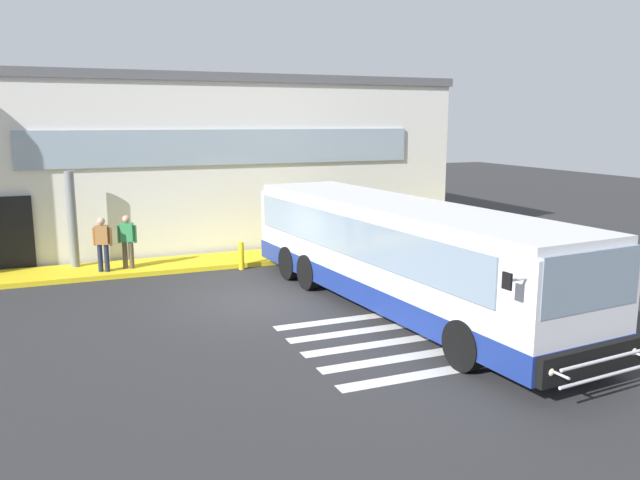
# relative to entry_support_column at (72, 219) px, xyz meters

# --- Properties ---
(ground_plane) EXTENTS (80.00, 90.00, 0.02)m
(ground_plane) POSITION_rel_entry_support_column_xyz_m (4.28, -5.40, -1.67)
(ground_plane) COLOR #2B2B2D
(ground_plane) RESTS_ON ground
(bay_paint_stripes) EXTENTS (4.40, 3.96, 0.01)m
(bay_paint_stripes) POSITION_rel_entry_support_column_xyz_m (6.28, -9.60, -1.65)
(bay_paint_stripes) COLOR silver
(bay_paint_stripes) RESTS_ON ground
(terminal_building) EXTENTS (21.44, 13.80, 6.31)m
(terminal_building) POSITION_rel_entry_support_column_xyz_m (3.60, 6.19, 1.49)
(terminal_building) COLOR silver
(terminal_building) RESTS_ON ground
(boarding_curb) EXTENTS (23.64, 2.00, 0.15)m
(boarding_curb) POSITION_rel_entry_support_column_xyz_m (4.28, -0.60, -1.58)
(boarding_curb) COLOR yellow
(boarding_curb) RESTS_ON ground
(entry_support_column) EXTENTS (0.28, 0.28, 3.02)m
(entry_support_column) POSITION_rel_entry_support_column_xyz_m (0.00, 0.00, 0.00)
(entry_support_column) COLOR slate
(entry_support_column) RESTS_ON boarding_curb
(bus_main_foreground) EXTENTS (3.64, 12.33, 2.70)m
(bus_main_foreground) POSITION_rel_entry_support_column_xyz_m (7.47, -7.39, -0.32)
(bus_main_foreground) COLOR silver
(bus_main_foreground) RESTS_ON ground
(passenger_near_column) EXTENTS (0.56, 0.34, 1.68)m
(passenger_near_column) POSITION_rel_entry_support_column_xyz_m (0.80, -1.07, -0.58)
(passenger_near_column) COLOR #1E2338
(passenger_near_column) RESTS_ON boarding_curb
(passenger_by_doorway) EXTENTS (0.56, 0.33, 1.68)m
(passenger_by_doorway) POSITION_rel_entry_support_column_xyz_m (1.54, -0.91, -0.58)
(passenger_by_doorway) COLOR #4C4233
(passenger_by_doorway) RESTS_ON boarding_curb
(safety_bollard_yellow) EXTENTS (0.18, 0.18, 0.90)m
(safety_bollard_yellow) POSITION_rel_entry_support_column_xyz_m (4.93, -1.80, -1.21)
(safety_bollard_yellow) COLOR yellow
(safety_bollard_yellow) RESTS_ON ground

